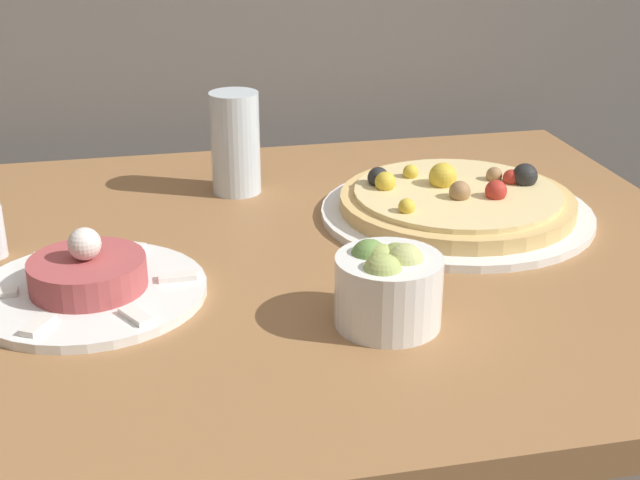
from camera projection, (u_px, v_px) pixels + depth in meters
dining_table at (290, 347)px, 1.08m from camera, size 1.03×0.83×0.80m
pizza_plate at (457, 204)px, 1.13m from camera, size 0.34×0.34×0.06m
tartare_plate at (89, 282)px, 0.92m from camera, size 0.24×0.24×0.08m
small_bowl at (389, 283)px, 0.86m from camera, size 0.10×0.10×0.08m
drinking_glass at (235, 143)px, 1.20m from camera, size 0.07×0.07×0.14m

